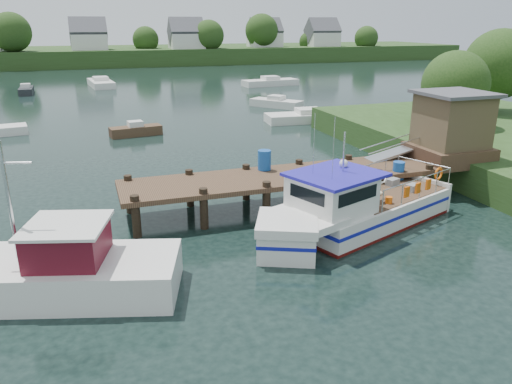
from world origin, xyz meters
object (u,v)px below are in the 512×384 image
object	(u,v)px
moored_c	(308,117)
dock	(404,144)
moored_rowboat	(136,130)
moored_e	(26,90)
work_boat	(38,272)
lobster_boat	(352,210)
moored_d	(101,83)
moored_b	(276,103)
moored_far	(270,82)

from	to	relation	value
moored_c	dock	bearing A→B (deg)	-85.79
moored_rowboat	moored_e	xyz separation A→B (m)	(-9.07, 25.56, 0.04)
work_boat	dock	bearing A→B (deg)	33.19
lobster_boat	moored_e	size ratio (longest dim) A/B	2.27
moored_d	dock	bearing A→B (deg)	-52.13
work_boat	moored_e	bearing A→B (deg)	111.67
lobster_boat	moored_c	distance (m)	21.73
moored_d	moored_e	xyz separation A→B (m)	(-8.04, -4.24, -0.03)
moored_d	moored_e	bearing A→B (deg)	-128.00
moored_rowboat	moored_d	world-z (taller)	moored_d
moored_b	moored_c	distance (m)	7.51
lobster_boat	moored_e	distance (m)	47.53
moored_far	moored_d	world-z (taller)	moored_d
moored_e	moored_far	bearing A→B (deg)	-14.38
dock	moored_c	bearing A→B (deg)	79.34
dock	moored_d	xyz separation A→B (m)	(-11.23, 46.11, -1.79)
moored_rowboat	moored_b	size ratio (longest dim) A/B	0.74
dock	moored_rowboat	xyz separation A→B (m)	(-10.20, 16.30, -1.87)
work_boat	moored_e	distance (m)	46.57
moored_b	moored_e	bearing A→B (deg)	159.06
lobster_boat	moored_c	bearing A→B (deg)	48.76
moored_e	moored_d	bearing A→B (deg)	16.52
moored_rowboat	moored_b	world-z (taller)	moored_b
work_boat	moored_far	xyz separation A→B (m)	(23.78, 44.88, -0.28)
moored_d	moored_far	bearing A→B (deg)	8.10
lobster_boat	moored_d	world-z (taller)	lobster_boat
moored_far	moored_e	distance (m)	28.00
dock	moored_b	bearing A→B (deg)	82.12
moored_far	moored_c	world-z (taller)	moored_far
moored_c	moored_b	bearing A→B (deg)	103.45
dock	moored_far	world-z (taller)	dock
moored_rowboat	dock	bearing A→B (deg)	-36.03
moored_b	moored_far	bearing A→B (deg)	87.80
dock	moored_c	world-z (taller)	dock
moored_c	moored_d	bearing A→B (deg)	131.37
work_boat	moored_d	xyz separation A→B (m)	(3.86, 50.63, -0.27)
work_boat	moored_c	world-z (taller)	work_boat
moored_e	lobster_boat	bearing A→B (deg)	-83.01
moored_e	dock	bearing A→B (deg)	-76.59
lobster_boat	moored_c	xyz separation A→B (m)	(7.57, 20.37, -0.44)
work_boat	moored_e	world-z (taller)	work_boat
dock	lobster_boat	bearing A→B (deg)	-143.09
work_boat	moored_d	size ratio (longest dim) A/B	1.17
lobster_boat	moored_rowboat	xyz separation A→B (m)	(-5.85, 19.57, -0.45)
moored_rowboat	moored_far	distance (m)	30.59
lobster_boat	moored_far	size ratio (longest dim) A/B	1.30
lobster_boat	moored_e	world-z (taller)	lobster_boat
moored_d	moored_c	bearing A→B (deg)	-39.33
work_boat	moored_d	world-z (taller)	work_boat
moored_rowboat	moored_d	bearing A→B (deg)	113.92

